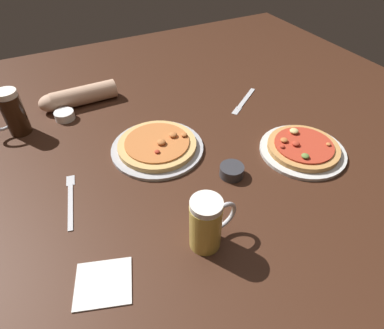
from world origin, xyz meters
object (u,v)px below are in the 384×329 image
object	(u,v)px
beer_mug_dark	(12,113)
fork_left	(70,199)
pizza_plate_near	(303,149)
pizza_plate_far	(157,146)
beer_mug_amber	(207,223)
ramekin_sauce	(65,115)
ramekin_butter	(232,171)
diner_arm	(76,97)
napkin_folded	(103,283)
knife_right	(244,101)

from	to	relation	value
beer_mug_dark	fork_left	xyz separation A→B (m)	(0.10, -0.43, -0.08)
pizza_plate_near	pizza_plate_far	size ratio (longest dim) A/B	0.91
beer_mug_amber	ramekin_sauce	xyz separation A→B (m)	(-0.22, 0.76, -0.06)
ramekin_butter	diner_arm	xyz separation A→B (m)	(-0.35, 0.65, 0.02)
beer_mug_dark	napkin_folded	bearing A→B (deg)	-81.16
ramekin_sauce	ramekin_butter	xyz separation A→B (m)	(0.41, -0.57, 0.00)
ramekin_sauce	diner_arm	distance (m)	0.11
pizza_plate_near	knife_right	distance (m)	0.37
pizza_plate_far	fork_left	xyz separation A→B (m)	(-0.32, -0.10, -0.01)
beer_mug_amber	fork_left	size ratio (longest dim) A/B	0.72
pizza_plate_near	ramekin_sauce	distance (m)	0.91
pizza_plate_far	diner_arm	xyz separation A→B (m)	(-0.19, 0.43, 0.02)
beer_mug_dark	diner_arm	size ratio (longest dim) A/B	0.54
beer_mug_dark	pizza_plate_far	bearing A→B (deg)	-38.10
beer_mug_dark	ramekin_butter	xyz separation A→B (m)	(0.58, -0.56, -0.07)
fork_left	beer_mug_dark	bearing A→B (deg)	102.88
beer_mug_amber	pizza_plate_far	bearing A→B (deg)	85.34
pizza_plate_near	knife_right	size ratio (longest dim) A/B	1.47
fork_left	diner_arm	size ratio (longest dim) A/B	0.71
beer_mug_dark	ramekin_butter	size ratio (longest dim) A/B	2.19
pizza_plate_far	beer_mug_amber	size ratio (longest dim) A/B	2.01
ramekin_butter	napkin_folded	world-z (taller)	ramekin_butter
ramekin_sauce	diner_arm	size ratio (longest dim) A/B	0.24
pizza_plate_near	ramekin_butter	xyz separation A→B (m)	(-0.28, 0.01, 0.00)
pizza_plate_far	napkin_folded	size ratio (longest dim) A/B	2.44
ramekin_sauce	knife_right	distance (m)	0.73
pizza_plate_far	pizza_plate_near	bearing A→B (deg)	-28.61
ramekin_sauce	fork_left	world-z (taller)	ramekin_sauce
pizza_plate_far	knife_right	world-z (taller)	pizza_plate_far
napkin_folded	knife_right	xyz separation A→B (m)	(0.76, 0.54, -0.00)
beer_mug_dark	fork_left	distance (m)	0.45
pizza_plate_far	beer_mug_amber	world-z (taller)	beer_mug_amber
beer_mug_amber	ramekin_sauce	distance (m)	0.79
beer_mug_amber	diner_arm	xyz separation A→B (m)	(-0.15, 0.84, -0.04)
beer_mug_dark	ramekin_butter	bearing A→B (deg)	-43.75
ramekin_sauce	knife_right	bearing A→B (deg)	-16.63
beer_mug_amber	beer_mug_dark	bearing A→B (deg)	117.50
beer_mug_dark	knife_right	bearing A→B (deg)	-12.67
knife_right	beer_mug_dark	bearing A→B (deg)	167.33
pizza_plate_near	ramekin_butter	distance (m)	0.28
ramekin_sauce	ramekin_butter	size ratio (longest dim) A/B	0.98
ramekin_sauce	fork_left	bearing A→B (deg)	-98.94
fork_left	pizza_plate_near	bearing A→B (deg)	-10.37
pizza_plate_near	diner_arm	distance (m)	0.91
pizza_plate_near	beer_mug_amber	size ratio (longest dim) A/B	1.83
beer_mug_amber	napkin_folded	bearing A→B (deg)	178.29
pizza_plate_far	ramekin_butter	size ratio (longest dim) A/B	4.14
pizza_plate_near	beer_mug_dark	world-z (taller)	beer_mug_dark
beer_mug_dark	ramekin_sauce	bearing A→B (deg)	4.81
beer_mug_amber	ramekin_sauce	world-z (taller)	beer_mug_amber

